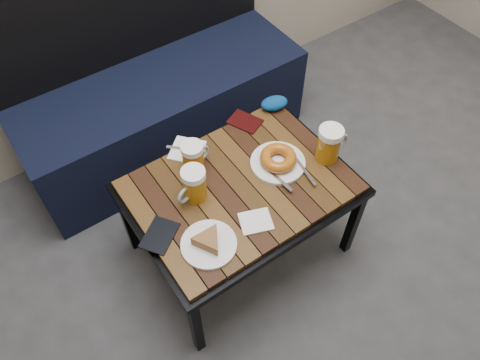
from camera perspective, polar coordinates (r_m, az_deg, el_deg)
bench at (r=2.40m, az=-9.57°, el=9.13°), size 1.40×0.50×0.95m
cafe_table at (r=1.81m, az=0.00°, el=-1.39°), size 0.84×0.62×0.47m
beer_mug_left at (r=1.69m, az=-5.66°, el=-0.55°), size 0.14×0.11×0.14m
beer_mug_centre at (r=1.78m, az=-5.67°, el=2.74°), size 0.13×0.10×0.14m
beer_mug_right at (r=1.84m, az=10.85°, el=4.39°), size 0.14×0.10×0.15m
plate_pie at (r=1.62m, az=-3.85°, el=-7.56°), size 0.20×0.20×0.05m
plate_bagel at (r=1.83m, az=4.68°, el=2.43°), size 0.22×0.28×0.06m
napkin_left at (r=1.89m, az=-6.46°, el=3.63°), size 0.18×0.18×0.01m
napkin_right at (r=1.68m, az=1.93°, el=-5.06°), size 0.14×0.13×0.01m
passport_navy at (r=1.67m, az=-9.77°, el=-6.66°), size 0.17×0.16×0.01m
passport_burgundy at (r=1.99m, az=0.62°, el=7.14°), size 0.14×0.16×0.01m
knit_pouch at (r=2.04m, az=4.19°, el=9.32°), size 0.14×0.11×0.05m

